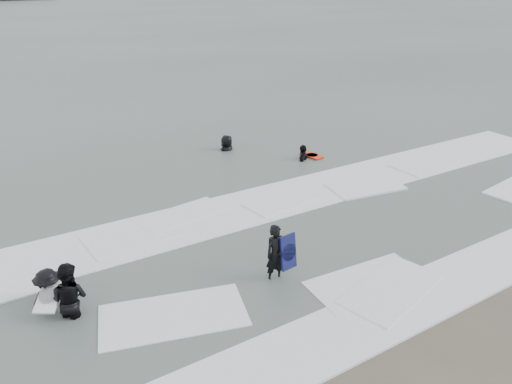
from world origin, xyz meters
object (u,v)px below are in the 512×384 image
surfer_wading (73,314)px  surfer_centre (276,280)px  surfer_right_far (227,151)px  surfer_right_near (303,160)px  surfer_breaker (52,304)px

surfer_wading → surfer_centre: bearing=-151.7°
surfer_right_far → surfer_wading: bearing=27.8°
surfer_right_near → surfer_right_far: (-2.25, 2.72, 0.00)m
surfer_wading → surfer_right_near: bearing=-109.3°
surfer_breaker → surfer_right_far: surfer_right_far is taller
surfer_centre → surfer_right_near: (5.95, 6.96, 0.00)m
surfer_wading → surfer_right_near: surfer_wading is taller
surfer_centre → surfer_breaker: (-5.29, 1.98, 0.00)m
surfer_wading → surfer_right_far: 12.01m
surfer_centre → surfer_right_far: size_ratio=0.87×
surfer_wading → surfer_breaker: 0.75m
surfer_right_near → surfer_right_far: 3.53m
surfer_centre → surfer_right_near: surfer_right_near is taller
surfer_wading → surfer_right_far: bearing=-92.6°
surfer_centre → surfer_wading: (-4.93, 1.32, 0.00)m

